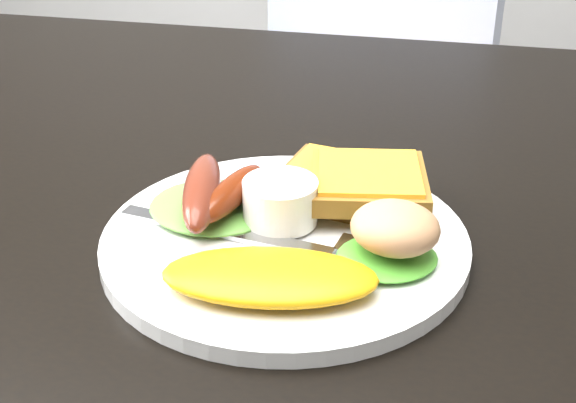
{
  "coord_description": "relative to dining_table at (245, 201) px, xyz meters",
  "views": [
    {
      "loc": [
        0.15,
        -0.55,
        1.04
      ],
      "look_at": [
        0.05,
        -0.09,
        0.78
      ],
      "focal_mm": 50.0,
      "sensor_mm": 36.0,
      "label": 1
    }
  ],
  "objects": [
    {
      "name": "lettuce_right",
      "position": [
        0.13,
        -0.12,
        0.04
      ],
      "size": [
        0.08,
        0.08,
        0.01
      ],
      "primitive_type": "ellipsoid",
      "rotation": [
        0.0,
        0.0,
        0.38
      ],
      "color": "green",
      "rests_on": "plate"
    },
    {
      "name": "toast_a",
      "position": [
        0.08,
        -0.03,
        0.04
      ],
      "size": [
        0.1,
        0.1,
        0.01
      ],
      "primitive_type": "cube",
      "rotation": [
        0.0,
        0.0,
        -0.2
      ],
      "color": "brown",
      "rests_on": "plate"
    },
    {
      "name": "dining_chair",
      "position": [
        0.0,
        0.78,
        -0.28
      ],
      "size": [
        0.61,
        0.61,
        0.06
      ],
      "primitive_type": "cube",
      "rotation": [
        0.0,
        0.0,
        -0.33
      ],
      "color": "tan",
      "rests_on": "ground"
    },
    {
      "name": "plate",
      "position": [
        0.05,
        -0.1,
        0.03
      ],
      "size": [
        0.25,
        0.25,
        0.01
      ],
      "primitive_type": "cylinder",
      "color": "white",
      "rests_on": "dining_table"
    },
    {
      "name": "toast_b",
      "position": [
        0.1,
        -0.05,
        0.05
      ],
      "size": [
        0.09,
        0.09,
        0.01
      ],
      "primitive_type": "cube",
      "rotation": [
        0.0,
        0.0,
        0.16
      ],
      "color": "olive",
      "rests_on": "toast_a"
    },
    {
      "name": "omelette",
      "position": [
        0.06,
        -0.16,
        0.04
      ],
      "size": [
        0.14,
        0.08,
        0.02
      ],
      "primitive_type": "ellipsoid",
      "rotation": [
        0.0,
        0.0,
        0.14
      ],
      "color": "gold",
      "rests_on": "plate"
    },
    {
      "name": "ramekin",
      "position": [
        0.05,
        -0.08,
        0.05
      ],
      "size": [
        0.07,
        0.07,
        0.03
      ],
      "primitive_type": "cylinder",
      "rotation": [
        0.0,
        0.0,
        0.34
      ],
      "color": "white",
      "rests_on": "plate"
    },
    {
      "name": "sausage_a",
      "position": [
        -0.01,
        -0.08,
        0.05
      ],
      "size": [
        0.05,
        0.11,
        0.03
      ],
      "primitive_type": "ellipsoid",
      "rotation": [
        0.0,
        0.0,
        0.22
      ],
      "color": "maroon",
      "rests_on": "lettuce_left"
    },
    {
      "name": "dining_table",
      "position": [
        0.0,
        0.0,
        0.0
      ],
      "size": [
        1.2,
        0.8,
        0.04
      ],
      "primitive_type": "cube",
      "color": "black",
      "rests_on": "ground"
    },
    {
      "name": "sausage_b",
      "position": [
        0.01,
        -0.08,
        0.05
      ],
      "size": [
        0.04,
        0.09,
        0.02
      ],
      "primitive_type": "ellipsoid",
      "rotation": [
        0.0,
        0.0,
        -0.21
      ],
      "color": "#603112",
      "rests_on": "lettuce_left"
    },
    {
      "name": "lettuce_left",
      "position": [
        -0.0,
        -0.08,
        0.04
      ],
      "size": [
        0.1,
        0.09,
        0.01
      ],
      "primitive_type": "ellipsoid",
      "rotation": [
        0.0,
        0.0,
        -0.08
      ],
      "color": "#51832B",
      "rests_on": "plate"
    },
    {
      "name": "fork",
      "position": [
        0.01,
        -0.11,
        0.03
      ],
      "size": [
        0.15,
        0.04,
        0.0
      ],
      "primitive_type": "cube",
      "rotation": [
        0.0,
        0.0,
        -0.17
      ],
      "color": "#ADAFB7",
      "rests_on": "plate"
    },
    {
      "name": "potato_salad",
      "position": [
        0.13,
        -0.11,
        0.06
      ],
      "size": [
        0.07,
        0.07,
        0.03
      ],
      "primitive_type": "ellipsoid",
      "rotation": [
        0.0,
        0.0,
        -0.23
      ],
      "color": "#C6B08C",
      "rests_on": "lettuce_right"
    }
  ]
}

